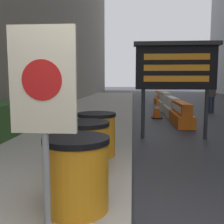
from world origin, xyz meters
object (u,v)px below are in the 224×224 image
(jersey_barrier_white, at_px, (172,108))
(traffic_cone_near, at_px, (157,109))
(jersey_barrier_cream, at_px, (165,102))
(warning_sign, at_px, (44,96))
(pedestrian_worker, at_px, (212,93))
(barrel_drum_foreground, at_px, (77,173))
(jersey_barrier_orange_far, at_px, (181,115))
(barrel_drum_middle, at_px, (85,148))
(message_board, at_px, (176,67))
(barrel_drum_back, at_px, (97,134))
(jersey_barrier_orange_near, at_px, (160,99))
(traffic_light_near_curb, at_px, (143,67))

(jersey_barrier_white, bearing_deg, traffic_cone_near, -130.53)
(jersey_barrier_cream, bearing_deg, warning_sign, -101.72)
(traffic_cone_near, relative_size, pedestrian_worker, 0.48)
(barrel_drum_foreground, xyz_separation_m, jersey_barrier_orange_far, (2.30, 6.63, -0.21))
(jersey_barrier_cream, relative_size, pedestrian_worker, 1.21)
(jersey_barrier_cream, distance_m, traffic_cone_near, 3.35)
(barrel_drum_middle, relative_size, message_board, 0.31)
(message_board, relative_size, jersey_barrier_white, 1.17)
(message_board, xyz_separation_m, traffic_cone_near, (-0.11, 3.75, -1.50))
(barrel_drum_middle, distance_m, barrel_drum_back, 1.02)
(barrel_drum_foreground, bearing_deg, jersey_barrier_orange_far, 70.85)
(barrel_drum_foreground, relative_size, jersey_barrier_orange_far, 0.37)
(jersey_barrier_white, distance_m, jersey_barrier_cream, 2.43)
(jersey_barrier_orange_near, xyz_separation_m, traffic_cone_near, (-0.72, -5.78, -0.00))
(barrel_drum_middle, xyz_separation_m, warning_sign, (-0.07, -1.53, 0.86))
(jersey_barrier_white, relative_size, jersey_barrier_cream, 1.09)
(jersey_barrier_orange_near, height_order, traffic_cone_near, jersey_barrier_orange_near)
(jersey_barrier_orange_near, relative_size, pedestrian_worker, 1.31)
(jersey_barrier_white, bearing_deg, message_board, -97.49)
(barrel_drum_foreground, relative_size, barrel_drum_back, 1.00)
(jersey_barrier_white, xyz_separation_m, traffic_cone_near, (-0.72, -0.84, 0.02))
(warning_sign, height_order, pedestrian_worker, warning_sign)
(warning_sign, bearing_deg, barrel_drum_foreground, 72.45)
(traffic_light_near_curb, relative_size, pedestrian_worker, 2.13)
(barrel_drum_middle, height_order, pedestrian_worker, pedestrian_worker)
(jersey_barrier_orange_far, xyz_separation_m, jersey_barrier_orange_near, (-0.00, 7.24, 0.04))
(barrel_drum_back, bearing_deg, traffic_cone_near, 74.74)
(barrel_drum_foreground, distance_m, message_board, 4.85)
(barrel_drum_middle, xyz_separation_m, jersey_barrier_orange_far, (2.40, 5.61, -0.21))
(warning_sign, bearing_deg, barrel_drum_back, 87.84)
(jersey_barrier_white, relative_size, traffic_cone_near, 2.75)
(jersey_barrier_cream, height_order, traffic_cone_near, jersey_barrier_cream)
(jersey_barrier_white, relative_size, pedestrian_worker, 1.32)
(traffic_cone_near, bearing_deg, warning_sign, -101.48)
(message_board, bearing_deg, traffic_cone_near, 91.72)
(warning_sign, height_order, traffic_light_near_curb, traffic_light_near_curb)
(barrel_drum_middle, height_order, traffic_light_near_curb, traffic_light_near_curb)
(traffic_light_near_curb, bearing_deg, barrel_drum_foreground, -94.52)
(barrel_drum_back, bearing_deg, warning_sign, -92.16)
(barrel_drum_foreground, relative_size, traffic_cone_near, 1.01)
(barrel_drum_middle, relative_size, warning_sign, 0.43)
(traffic_cone_near, distance_m, pedestrian_worker, 3.37)
(jersey_barrier_white, bearing_deg, jersey_barrier_orange_near, 90.00)
(barrel_drum_foreground, relative_size, jersey_barrier_orange_near, 0.37)
(traffic_light_near_curb, distance_m, pedestrian_worker, 8.11)
(barrel_drum_back, relative_size, jersey_barrier_white, 0.37)
(barrel_drum_middle, bearing_deg, jersey_barrier_orange_far, 66.88)
(pedestrian_worker, bearing_deg, jersey_barrier_orange_far, -179.75)
(barrel_drum_middle, height_order, jersey_barrier_cream, barrel_drum_middle)
(barrel_drum_middle, bearing_deg, traffic_light_near_curb, 84.88)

